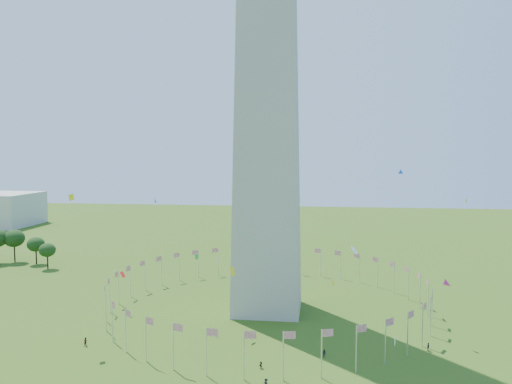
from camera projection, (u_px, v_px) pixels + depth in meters
flag_ring at (267, 293)px, 128.06m from camera, size 80.24×80.24×9.00m
kites_aloft at (333, 255)px, 99.64m from camera, size 95.37×61.12×34.22m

